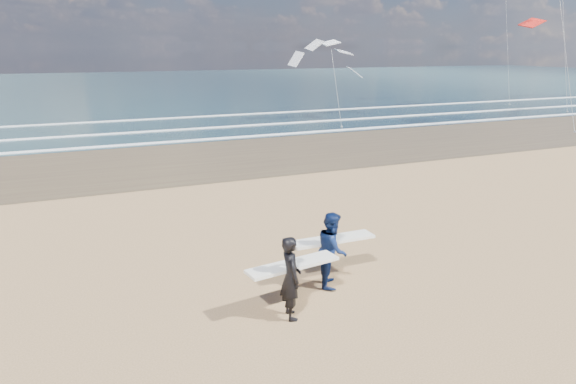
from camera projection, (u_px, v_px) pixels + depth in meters
name	position (u px, v px, depth m)	size (l,w,h in m)	color
wet_sand_strip	(462.00, 135.00, 34.93)	(220.00, 12.00, 0.01)	#4D3C29
ocean	(231.00, 84.00, 82.73)	(220.00, 100.00, 0.02)	#182E36
foam_breakers	(380.00, 116.00, 43.86)	(220.00, 11.70, 0.05)	white
surfer_near	(291.00, 276.00, 11.17)	(2.25, 1.14, 1.89)	black
surfer_far	(332.00, 249.00, 12.71)	(2.20, 1.18, 1.90)	#0D1E4B
kite_0	(563.00, 28.00, 36.62)	(7.13, 4.88, 11.85)	slate
kite_1	(334.00, 67.00, 39.77)	(6.36, 4.80, 7.32)	slate
kite_2	(563.00, 15.00, 46.92)	(5.88, 4.75, 15.74)	slate
kite_5	(507.00, 22.00, 52.95)	(4.62, 4.61, 16.11)	slate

